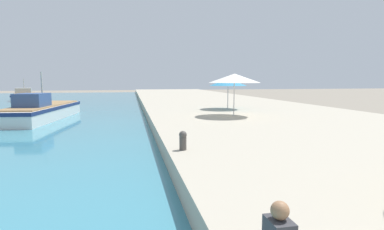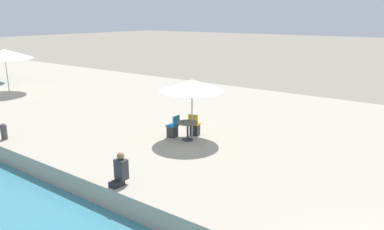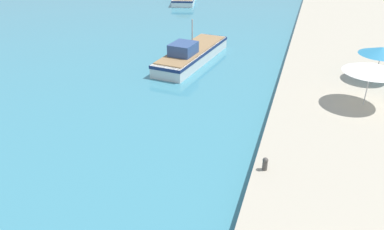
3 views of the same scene
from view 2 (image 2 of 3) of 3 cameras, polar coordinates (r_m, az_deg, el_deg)
cafe_umbrella_pink at (r=14.41m, az=0.00°, el=4.57°), size 2.52×2.52×2.41m
cafe_umbrella_white at (r=26.23m, az=-26.68°, el=8.32°), size 3.38×3.38×2.77m
cafe_table at (r=14.69m, az=-0.67°, el=-1.88°), size 0.80×0.80×0.74m
cafe_chair_left at (r=15.39m, az=0.41°, el=-1.90°), size 0.51×0.49×0.91m
cafe_chair_right at (r=15.15m, az=-2.94°, el=-2.19°), size 0.42×0.45×0.91m
person_at_quay at (r=11.16m, az=-10.88°, el=-8.31°), size 0.53×0.36×0.98m
mooring_bollard at (r=16.62m, az=-26.76°, el=-2.18°), size 0.26×0.26×0.65m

